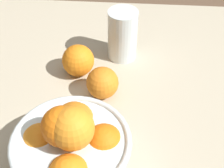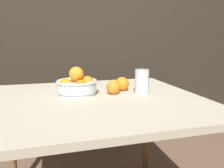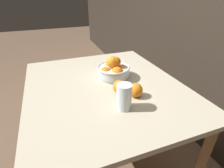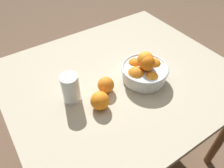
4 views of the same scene
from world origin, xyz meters
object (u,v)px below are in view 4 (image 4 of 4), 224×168
at_px(fruit_bowl, 144,71).
at_px(juice_glass, 71,89).
at_px(orange_loose_near_bowl, 100,101).
at_px(orange_loose_front, 106,85).

height_order(fruit_bowl, juice_glass, fruit_bowl).
bearing_deg(orange_loose_near_bowl, juice_glass, -53.47).
bearing_deg(orange_loose_near_bowl, fruit_bowl, -173.48).
relative_size(fruit_bowl, juice_glass, 1.63).
distance_m(fruit_bowl, juice_glass, 0.35).
relative_size(fruit_bowl, orange_loose_front, 2.93).
xyz_separation_m(orange_loose_near_bowl, orange_loose_front, (-0.07, -0.07, -0.00)).
xyz_separation_m(fruit_bowl, orange_loose_near_bowl, (0.26, 0.03, -0.02)).
bearing_deg(orange_loose_front, orange_loose_near_bowl, 42.97).
distance_m(juice_glass, orange_loose_front, 0.16).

